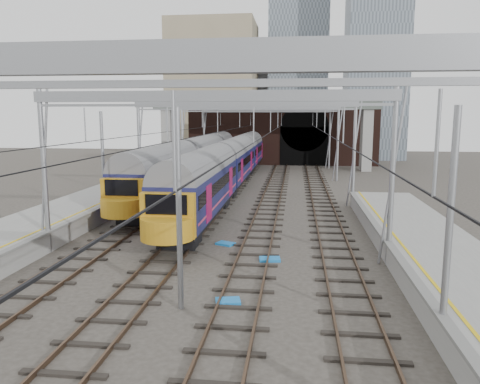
# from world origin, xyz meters

# --- Properties ---
(ground) EXTENTS (160.00, 160.00, 0.00)m
(ground) POSITION_xyz_m (0.00, 0.00, 0.00)
(ground) COLOR #38332D
(ground) RESTS_ON ground
(tracks) EXTENTS (14.40, 80.00, 0.22)m
(tracks) POSITION_xyz_m (0.00, 15.00, 0.02)
(tracks) COLOR #4C3828
(tracks) RESTS_ON ground
(overhead_line) EXTENTS (16.80, 80.00, 8.00)m
(overhead_line) POSITION_xyz_m (0.00, 21.49, 6.57)
(overhead_line) COLOR gray
(overhead_line) RESTS_ON ground
(retaining_wall) EXTENTS (28.00, 2.75, 9.00)m
(retaining_wall) POSITION_xyz_m (1.40, 51.93, 4.33)
(retaining_wall) COLOR black
(retaining_wall) RESTS_ON ground
(overbridge) EXTENTS (28.00, 3.00, 9.25)m
(overbridge) POSITION_xyz_m (0.00, 46.00, 7.27)
(overbridge) COLOR gray
(overbridge) RESTS_ON ground
(city_skyline) EXTENTS (37.50, 27.50, 60.00)m
(city_skyline) POSITION_xyz_m (2.73, 70.48, 17.09)
(city_skyline) COLOR tan
(city_skyline) RESTS_ON ground
(train_main) EXTENTS (2.68, 62.04, 4.65)m
(train_main) POSITION_xyz_m (-2.00, 38.49, 2.42)
(train_main) COLOR black
(train_main) RESTS_ON ground
(train_second) EXTENTS (2.65, 46.08, 4.62)m
(train_second) POSITION_xyz_m (-6.00, 35.32, 2.40)
(train_second) COLOR black
(train_second) RESTS_ON ground
(equip_cover_a) EXTENTS (1.05, 0.80, 0.11)m
(equip_cover_a) POSITION_xyz_m (2.80, 7.92, 0.06)
(equip_cover_a) COLOR blue
(equip_cover_a) RESTS_ON ground
(equip_cover_b) EXTENTS (1.09, 0.96, 0.11)m
(equip_cover_b) POSITION_xyz_m (0.33, 10.36, 0.05)
(equip_cover_b) COLOR blue
(equip_cover_b) RESTS_ON ground
(equip_cover_c) EXTENTS (1.01, 0.81, 0.10)m
(equip_cover_c) POSITION_xyz_m (1.57, 2.71, 0.05)
(equip_cover_c) COLOR blue
(equip_cover_c) RESTS_ON ground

